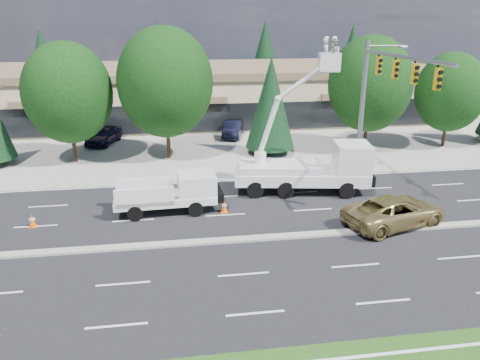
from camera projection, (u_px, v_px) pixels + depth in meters
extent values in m
plane|color=black|center=(233.00, 241.00, 22.86)|extent=(140.00, 140.00, 0.00)
cube|color=gray|center=(203.00, 140.00, 41.53)|extent=(140.00, 22.00, 0.01)
cube|color=gray|center=(233.00, 240.00, 22.84)|extent=(120.00, 0.55, 0.12)
cube|color=tan|center=(195.00, 95.00, 50.05)|extent=(50.00, 15.00, 5.00)
cube|color=brown|center=(194.00, 70.00, 49.18)|extent=(50.40, 15.40, 0.70)
cube|color=black|center=(200.00, 118.00, 43.33)|extent=(48.00, 0.12, 2.60)
cylinder|color=#332114|center=(74.00, 143.00, 34.98)|extent=(0.28, 0.28, 2.87)
ellipsoid|color=black|center=(68.00, 93.00, 33.75)|extent=(6.39, 6.39, 7.34)
cylinder|color=#332114|center=(168.00, 138.00, 35.92)|extent=(0.28, 0.28, 3.20)
ellipsoid|color=black|center=(165.00, 83.00, 34.54)|extent=(7.11, 7.11, 8.17)
cylinder|color=#332114|center=(270.00, 149.00, 37.44)|extent=(0.26, 0.26, 0.80)
cone|color=black|center=(271.00, 103.00, 36.22)|extent=(3.86, 3.86, 7.05)
cylinder|color=#332114|center=(366.00, 132.00, 38.20)|extent=(0.28, 0.28, 2.97)
ellipsoid|color=black|center=(370.00, 84.00, 36.93)|extent=(6.61, 6.61, 7.60)
cylinder|color=#332114|center=(445.00, 132.00, 39.26)|extent=(0.28, 0.28, 2.53)
ellipsoid|color=black|center=(450.00, 92.00, 38.17)|extent=(5.63, 5.63, 6.47)
cylinder|color=#332114|center=(48.00, 100.00, 59.41)|extent=(0.26, 0.26, 0.80)
cone|color=black|center=(43.00, 63.00, 57.91)|extent=(4.70, 4.70, 8.58)
cylinder|color=#332114|center=(160.00, 97.00, 61.38)|extent=(0.26, 0.26, 0.80)
cone|color=black|center=(158.00, 59.00, 59.75)|extent=(5.08, 5.08, 9.28)
cylinder|color=#332114|center=(264.00, 95.00, 63.35)|extent=(0.26, 0.26, 0.80)
cone|color=black|center=(265.00, 57.00, 61.70)|extent=(5.14, 5.14, 9.39)
cylinder|color=#332114|center=(349.00, 93.00, 65.04)|extent=(0.26, 0.26, 0.80)
cone|color=black|center=(352.00, 58.00, 63.47)|extent=(4.89, 4.89, 8.94)
cylinder|color=gray|center=(362.00, 109.00, 31.37)|extent=(0.32, 0.32, 9.00)
cylinder|color=gray|center=(404.00, 57.00, 25.46)|extent=(0.20, 10.00, 0.20)
cylinder|color=gray|center=(386.00, 46.00, 30.21)|extent=(2.60, 0.12, 0.12)
cube|color=gold|center=(379.00, 66.00, 28.50)|extent=(0.32, 0.22, 1.05)
cube|color=gold|center=(396.00, 69.00, 26.45)|extent=(0.32, 0.22, 1.05)
cube|color=gold|center=(415.00, 74.00, 24.40)|extent=(0.32, 0.22, 1.05)
cube|color=gold|center=(438.00, 79.00, 22.34)|extent=(0.32, 0.22, 1.05)
cube|color=white|center=(165.00, 198.00, 26.06)|extent=(5.67, 2.31, 0.42)
cube|color=white|center=(197.00, 185.00, 26.17)|extent=(2.14, 2.09, 1.40)
cube|color=black|center=(207.00, 182.00, 26.22)|extent=(0.16, 1.77, 0.93)
cube|color=white|center=(144.00, 187.00, 26.52)|extent=(3.17, 0.43, 1.02)
cube|color=white|center=(145.00, 198.00, 24.88)|extent=(3.17, 0.43, 1.02)
cube|color=white|center=(301.00, 176.00, 29.03)|extent=(8.46, 3.76, 0.71)
cube|color=white|center=(352.00, 160.00, 28.63)|extent=(2.41, 2.70, 2.04)
cube|color=black|center=(365.00, 157.00, 28.57)|extent=(0.42, 2.03, 1.23)
cube|color=white|center=(280.00, 167.00, 28.86)|extent=(5.22, 3.12, 0.51)
cylinder|color=white|center=(260.00, 158.00, 28.70)|extent=(0.71, 0.71, 0.82)
cube|color=white|center=(329.00, 62.00, 26.73)|extent=(1.26, 1.09, 1.10)
imported|color=beige|center=(326.00, 54.00, 26.60)|extent=(0.52, 0.70, 1.76)
imported|color=beige|center=(334.00, 54.00, 26.60)|extent=(0.80, 0.95, 1.76)
ellipsoid|color=white|center=(327.00, 38.00, 26.31)|extent=(0.27, 0.27, 0.18)
ellipsoid|color=white|center=(335.00, 38.00, 26.30)|extent=(0.27, 0.27, 0.18)
cube|color=#FB5D07|center=(33.00, 226.00, 24.40)|extent=(0.40, 0.40, 0.03)
cone|color=#FB5D07|center=(32.00, 221.00, 24.29)|extent=(0.36, 0.36, 0.70)
cylinder|color=white|center=(32.00, 219.00, 24.27)|extent=(0.29, 0.29, 0.10)
cube|color=#FB5D07|center=(192.00, 212.00, 26.25)|extent=(0.40, 0.40, 0.03)
cone|color=#FB5D07|center=(192.00, 206.00, 26.14)|extent=(0.36, 0.36, 0.70)
cylinder|color=white|center=(192.00, 205.00, 26.12)|extent=(0.29, 0.29, 0.10)
cube|color=#FB5D07|center=(224.00, 212.00, 26.23)|extent=(0.40, 0.40, 0.03)
cone|color=#FB5D07|center=(224.00, 206.00, 26.12)|extent=(0.36, 0.36, 0.70)
cylinder|color=white|center=(224.00, 205.00, 26.10)|extent=(0.29, 0.29, 0.10)
imported|color=#A18A4E|center=(395.00, 211.00, 24.37)|extent=(6.09, 4.04, 1.55)
imported|color=black|center=(104.00, 135.00, 40.23)|extent=(3.14, 4.88, 1.54)
imported|color=black|center=(233.00, 129.00, 42.63)|extent=(2.61, 4.65, 1.45)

